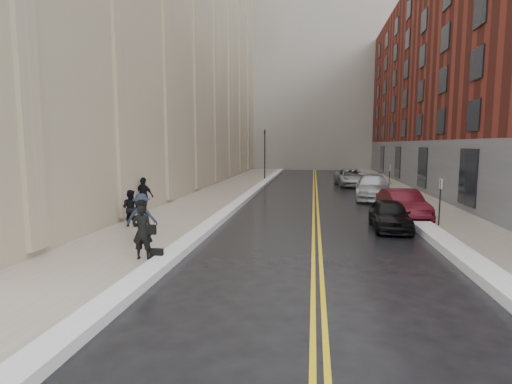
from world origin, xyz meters
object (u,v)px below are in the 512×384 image
(pedestrian_main, at_px, (142,232))
(pedestrian_b, at_px, (142,217))
(pedestrian_a, at_px, (131,208))
(car_black, at_px, (390,215))
(car_silver_far, at_px, (351,177))
(car_maroon, at_px, (403,204))
(car_silver_near, at_px, (373,187))
(pedestrian_c, at_px, (144,196))

(pedestrian_main, relative_size, pedestrian_b, 0.99)
(pedestrian_main, distance_m, pedestrian_a, 5.45)
(car_black, distance_m, car_silver_far, 18.66)
(car_maroon, relative_size, car_silver_far, 0.81)
(car_silver_near, distance_m, car_silver_far, 8.61)
(car_silver_near, height_order, pedestrian_a, pedestrian_a)
(car_silver_far, height_order, pedestrian_main, pedestrian_main)
(pedestrian_main, distance_m, pedestrian_b, 2.60)
(car_silver_near, bearing_deg, car_silver_far, 100.03)
(pedestrian_b, bearing_deg, car_silver_near, -137.29)
(pedestrian_b, relative_size, pedestrian_c, 0.92)
(car_maroon, bearing_deg, pedestrian_main, -143.13)
(car_maroon, relative_size, pedestrian_a, 2.77)
(pedestrian_main, distance_m, pedestrian_c, 8.25)
(car_silver_far, distance_m, pedestrian_a, 23.21)
(car_silver_near, xyz_separation_m, pedestrian_b, (-10.37, -14.07, 0.21))
(car_black, distance_m, car_maroon, 2.96)
(pedestrian_a, distance_m, pedestrian_b, 2.87)
(car_silver_near, height_order, pedestrian_main, pedestrian_main)
(car_black, xyz_separation_m, pedestrian_c, (-11.89, 1.20, 0.45))
(car_silver_near, height_order, pedestrian_c, pedestrian_c)
(car_silver_far, bearing_deg, pedestrian_b, -118.16)
(pedestrian_a, xyz_separation_m, pedestrian_b, (1.59, -2.39, 0.08))
(car_black, bearing_deg, pedestrian_a, -170.69)
(car_silver_far, distance_m, pedestrian_b, 24.65)
(car_maroon, distance_m, pedestrian_b, 12.73)
(pedestrian_a, bearing_deg, car_black, -164.03)
(car_black, xyz_separation_m, car_silver_near, (0.70, 10.07, 0.16))
(pedestrian_a, bearing_deg, pedestrian_c, -69.69)
(car_black, xyz_separation_m, car_maroon, (1.11, 2.74, 0.08))
(car_silver_near, relative_size, pedestrian_a, 3.51)
(car_maroon, distance_m, car_silver_near, 7.34)
(car_silver_far, height_order, pedestrian_b, pedestrian_b)
(car_maroon, relative_size, pedestrian_b, 2.52)
(pedestrian_main, bearing_deg, pedestrian_c, -72.22)
(car_black, distance_m, pedestrian_b, 10.48)
(car_black, bearing_deg, car_maroon, 69.05)
(car_black, height_order, pedestrian_a, pedestrian_a)
(car_silver_near, bearing_deg, pedestrian_c, -139.25)
(car_maroon, height_order, car_silver_far, car_silver_far)
(pedestrian_b, bearing_deg, car_silver_far, -124.08)
(car_maroon, relative_size, pedestrian_c, 2.32)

